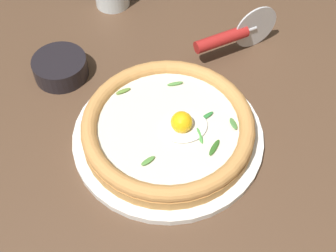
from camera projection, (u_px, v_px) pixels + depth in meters
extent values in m
cube|color=brown|center=(194.00, 137.00, 0.73)|extent=(2.40, 2.40, 0.03)
cylinder|color=white|center=(168.00, 136.00, 0.71)|extent=(0.29, 0.29, 0.01)
cylinder|color=#C88D48|center=(168.00, 130.00, 0.69)|extent=(0.26, 0.26, 0.02)
torus|color=tan|center=(168.00, 124.00, 0.68)|extent=(0.26, 0.26, 0.02)
cylinder|color=silver|center=(168.00, 126.00, 0.68)|extent=(0.22, 0.22, 0.00)
ellipsoid|color=white|center=(185.00, 126.00, 0.68)|extent=(0.07, 0.06, 0.01)
sphere|color=yellow|center=(182.00, 122.00, 0.67)|extent=(0.03, 0.03, 0.03)
ellipsoid|color=#2C7B35|center=(206.00, 116.00, 0.69)|extent=(0.03, 0.01, 0.01)
ellipsoid|color=#528E40|center=(175.00, 84.00, 0.73)|extent=(0.03, 0.01, 0.00)
ellipsoid|color=olive|center=(123.00, 91.00, 0.72)|extent=(0.03, 0.01, 0.00)
ellipsoid|color=#306421|center=(216.00, 147.00, 0.65)|extent=(0.03, 0.03, 0.00)
ellipsoid|color=#529046|center=(233.00, 123.00, 0.68)|extent=(0.02, 0.03, 0.01)
ellipsoid|color=#4C9E42|center=(200.00, 136.00, 0.67)|extent=(0.01, 0.03, 0.01)
ellipsoid|color=#579641|center=(148.00, 161.00, 0.64)|extent=(0.03, 0.02, 0.01)
cylinder|color=black|center=(60.00, 67.00, 0.78)|extent=(0.09, 0.09, 0.04)
cylinder|color=silver|center=(256.00, 27.00, 0.81)|extent=(0.08, 0.01, 0.08)
cylinder|color=silver|center=(251.00, 29.00, 0.80)|extent=(0.02, 0.01, 0.01)
cylinder|color=#AE211F|center=(222.00, 39.00, 0.79)|extent=(0.10, 0.03, 0.02)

